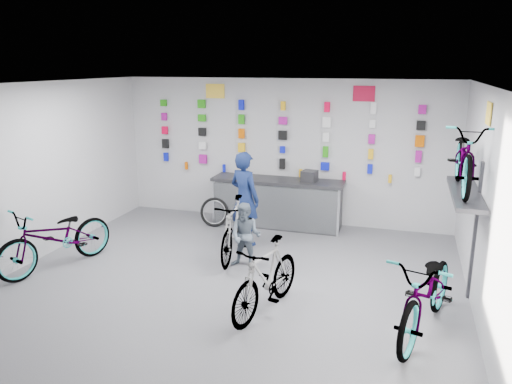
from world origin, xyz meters
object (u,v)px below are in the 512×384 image
(bike_left, at_px, (56,237))
(bike_right, at_px, (428,293))
(customer, at_px, (246,236))
(counter, at_px, (277,204))
(bike_service, at_px, (234,229))
(clerk, at_px, (245,198))
(bike_center, at_px, (266,277))

(bike_left, bearing_deg, bike_right, 16.33)
(customer, bearing_deg, counter, 93.20)
(counter, height_order, bike_right, bike_right)
(bike_left, bearing_deg, bike_service, 46.83)
(bike_service, bearing_deg, clerk, 88.11)
(counter, bearing_deg, bike_service, -98.26)
(bike_right, distance_m, bike_service, 3.56)
(bike_service, bearing_deg, bike_left, -158.85)
(bike_center, height_order, bike_service, bike_service)
(bike_center, xyz_separation_m, clerk, (-1.12, 2.45, 0.37))
(bike_center, bearing_deg, bike_left, -172.10)
(bike_service, xyz_separation_m, clerk, (-0.05, 0.70, 0.35))
(counter, bearing_deg, customer, -88.66)
(customer, bearing_deg, bike_service, 133.96)
(counter, distance_m, bike_service, 1.90)
(customer, bearing_deg, clerk, 111.05)
(bike_center, distance_m, clerk, 2.72)
(counter, bearing_deg, bike_left, -132.12)
(bike_service, height_order, customer, customer)
(bike_service, xyz_separation_m, customer, (0.32, -0.36, 0.03))
(bike_center, bearing_deg, bike_service, 136.05)
(bike_left, distance_m, bike_right, 5.76)
(counter, distance_m, clerk, 1.28)
(counter, distance_m, bike_center, 3.71)
(bike_service, distance_m, customer, 0.48)
(counter, relative_size, bike_center, 1.61)
(counter, xyz_separation_m, bike_left, (-2.89, -3.20, 0.05))
(bike_center, bearing_deg, clerk, 129.02)
(bike_left, xyz_separation_m, bike_service, (2.62, 1.32, -0.02))
(bike_left, height_order, bike_center, bike_left)
(bike_service, height_order, clerk, clerk)
(bike_center, relative_size, customer, 1.53)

